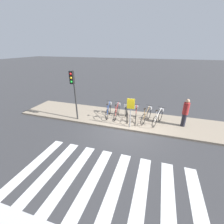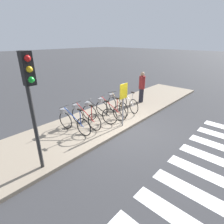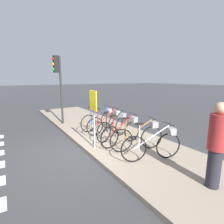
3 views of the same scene
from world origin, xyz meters
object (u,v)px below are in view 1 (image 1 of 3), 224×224
at_px(parked_bicycle_0, 109,110).
at_px(traffic_light, 73,86).
at_px(parked_bicycle_5, 158,117).
at_px(parked_bicycle_2, 126,113).
at_px(parked_bicycle_4, 147,115).
at_px(sign_post, 131,108).
at_px(parked_bicycle_1, 117,111).
at_px(pedestrian, 185,112).
at_px(parked_bicycle_3, 136,114).

xyz_separation_m(parked_bicycle_0, traffic_light, (-1.86, -1.19, 1.84)).
bearing_deg(parked_bicycle_5, parked_bicycle_0, 177.92).
xyz_separation_m(parked_bicycle_0, parked_bicycle_5, (3.31, -0.12, 0.00)).
xyz_separation_m(parked_bicycle_2, parked_bicycle_4, (1.33, 0.05, 0.00)).
xyz_separation_m(parked_bicycle_4, sign_post, (-0.87, -1.11, 0.78)).
height_order(parked_bicycle_1, parked_bicycle_2, same).
bearing_deg(traffic_light, pedestrian, 10.21).
bearing_deg(sign_post, parked_bicycle_5, 32.47).
bearing_deg(parked_bicycle_3, traffic_light, -164.53).
bearing_deg(pedestrian, traffic_light, -169.79).
relative_size(parked_bicycle_2, sign_post, 0.91).
height_order(parked_bicycle_1, sign_post, sign_post).
bearing_deg(pedestrian, parked_bicycle_2, -178.68).
bearing_deg(traffic_light, parked_bicycle_3, 15.47).
xyz_separation_m(parked_bicycle_2, parked_bicycle_3, (0.66, -0.07, 0.00)).
bearing_deg(parked_bicycle_2, parked_bicycle_4, 1.99).
bearing_deg(parked_bicycle_0, parked_bicycle_1, 2.12).
bearing_deg(traffic_light, sign_post, 0.87).
xyz_separation_m(parked_bicycle_0, parked_bicycle_4, (2.60, -0.02, 0.00)).
distance_m(pedestrian, sign_post, 3.31).
xyz_separation_m(parked_bicycle_0, parked_bicycle_2, (1.27, -0.07, 0.00)).
bearing_deg(parked_bicycle_1, parked_bicycle_3, -7.06).
bearing_deg(sign_post, parked_bicycle_4, 51.79).
bearing_deg(parked_bicycle_4, parked_bicycle_3, -170.01).
distance_m(traffic_light, sign_post, 3.73).
bearing_deg(pedestrian, sign_post, -159.62).
xyz_separation_m(parked_bicycle_1, parked_bicycle_2, (0.67, -0.09, 0.00)).
distance_m(pedestrian, traffic_light, 6.91).
xyz_separation_m(parked_bicycle_0, pedestrian, (4.81, 0.01, 0.46)).
xyz_separation_m(parked_bicycle_3, traffic_light, (-3.78, -1.05, 1.84)).
bearing_deg(parked_bicycle_2, parked_bicycle_1, 172.14).
xyz_separation_m(parked_bicycle_1, parked_bicycle_3, (1.32, -0.16, 0.00)).
bearing_deg(parked_bicycle_0, parked_bicycle_5, -2.08).
bearing_deg(sign_post, pedestrian, 20.38).
relative_size(parked_bicycle_2, parked_bicycle_4, 0.99).
relative_size(parked_bicycle_1, parked_bicycle_3, 1.00).
distance_m(parked_bicycle_1, parked_bicycle_5, 2.72).
height_order(parked_bicycle_0, pedestrian, pedestrian).
height_order(parked_bicycle_3, parked_bicycle_5, same).
distance_m(parked_bicycle_0, parked_bicycle_4, 2.60).
bearing_deg(parked_bicycle_3, parked_bicycle_2, 173.74).
distance_m(parked_bicycle_0, parked_bicycle_1, 0.60).
bearing_deg(parked_bicycle_3, parked_bicycle_5, 0.88).
height_order(parked_bicycle_2, sign_post, sign_post).
bearing_deg(parked_bicycle_3, sign_post, -101.45).
distance_m(parked_bicycle_0, pedestrian, 4.83).
height_order(parked_bicycle_0, traffic_light, traffic_light).
xyz_separation_m(parked_bicycle_5, sign_post, (-1.59, -1.01, 0.78)).
relative_size(parked_bicycle_5, pedestrian, 0.94).
distance_m(parked_bicycle_0, traffic_light, 2.87).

